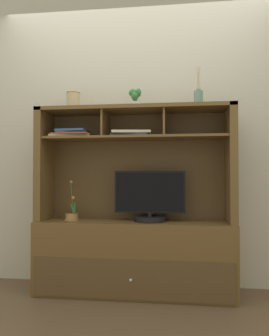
{
  "coord_description": "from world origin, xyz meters",
  "views": [
    {
      "loc": [
        0.35,
        -2.75,
        0.97
      ],
      "look_at": [
        0.0,
        0.0,
        1.03
      ],
      "focal_mm": 35.77,
      "sensor_mm": 36.0,
      "label": 1
    }
  ],
  "objects_px": {
    "tv_monitor": "(150,200)",
    "magazine_stack_left": "(72,134)",
    "potted_orchid": "(72,215)",
    "ceramic_vase": "(73,100)",
    "potted_succulent": "(135,99)",
    "diffuser_bottle": "(198,98)",
    "media_console": "(135,237)",
    "magazine_stack_centre": "(131,134)"
  },
  "relations": [
    {
      "from": "tv_monitor",
      "to": "magazine_stack_left",
      "type": "height_order",
      "value": "magazine_stack_left"
    },
    {
      "from": "potted_orchid",
      "to": "ceramic_vase",
      "type": "relative_size",
      "value": 2.2
    },
    {
      "from": "ceramic_vase",
      "to": "potted_succulent",
      "type": "bearing_deg",
      "value": 3.79
    },
    {
      "from": "potted_orchid",
      "to": "diffuser_bottle",
      "type": "distance_m",
      "value": 1.43
    },
    {
      "from": "diffuser_bottle",
      "to": "potted_succulent",
      "type": "distance_m",
      "value": 0.52
    },
    {
      "from": "diffuser_bottle",
      "to": "tv_monitor",
      "type": "bearing_deg",
      "value": -176.81
    },
    {
      "from": "media_console",
      "to": "magazine_stack_centre",
      "type": "relative_size",
      "value": 4.87
    },
    {
      "from": "tv_monitor",
      "to": "potted_succulent",
      "type": "height_order",
      "value": "potted_succulent"
    },
    {
      "from": "potted_orchid",
      "to": "tv_monitor",
      "type": "bearing_deg",
      "value": 0.33
    },
    {
      "from": "magazine_stack_left",
      "to": "magazine_stack_centre",
      "type": "xyz_separation_m",
      "value": [
        0.5,
        -0.01,
        -0.01
      ]
    },
    {
      "from": "media_console",
      "to": "magazine_stack_left",
      "type": "relative_size",
      "value": 4.51
    },
    {
      "from": "tv_monitor",
      "to": "media_console",
      "type": "bearing_deg",
      "value": 169.85
    },
    {
      "from": "potted_succulent",
      "to": "ceramic_vase",
      "type": "xyz_separation_m",
      "value": [
        -0.53,
        -0.03,
        -0.0
      ]
    },
    {
      "from": "magazine_stack_left",
      "to": "tv_monitor",
      "type": "bearing_deg",
      "value": 2.05
    },
    {
      "from": "tv_monitor",
      "to": "potted_orchid",
      "type": "relative_size",
      "value": 1.73
    },
    {
      "from": "tv_monitor",
      "to": "potted_orchid",
      "type": "distance_m",
      "value": 0.67
    },
    {
      "from": "magazine_stack_centre",
      "to": "diffuser_bottle",
      "type": "xyz_separation_m",
      "value": [
        0.55,
        0.06,
        0.29
      ]
    },
    {
      "from": "magazine_stack_centre",
      "to": "ceramic_vase",
      "type": "xyz_separation_m",
      "value": [
        -0.5,
        0.05,
        0.3
      ]
    },
    {
      "from": "media_console",
      "to": "potted_succulent",
      "type": "relative_size",
      "value": 9.47
    },
    {
      "from": "potted_succulent",
      "to": "ceramic_vase",
      "type": "bearing_deg",
      "value": -176.21
    },
    {
      "from": "magazine_stack_left",
      "to": "diffuser_bottle",
      "type": "distance_m",
      "value": 1.09
    },
    {
      "from": "diffuser_bottle",
      "to": "magazine_stack_left",
      "type": "bearing_deg",
      "value": -177.52
    },
    {
      "from": "diffuser_bottle",
      "to": "magazine_stack_centre",
      "type": "bearing_deg",
      "value": -174.05
    },
    {
      "from": "potted_orchid",
      "to": "diffuser_bottle",
      "type": "relative_size",
      "value": 1.02
    },
    {
      "from": "magazine_stack_centre",
      "to": "potted_succulent",
      "type": "bearing_deg",
      "value": 72.54
    },
    {
      "from": "potted_succulent",
      "to": "diffuser_bottle",
      "type": "bearing_deg",
      "value": -2.51
    },
    {
      "from": "magazine_stack_left",
      "to": "potted_orchid",
      "type": "bearing_deg",
      "value": 109.28
    },
    {
      "from": "diffuser_bottle",
      "to": "ceramic_vase",
      "type": "relative_size",
      "value": 2.15
    },
    {
      "from": "potted_succulent",
      "to": "potted_orchid",
      "type": "bearing_deg",
      "value": -174.74
    },
    {
      "from": "media_console",
      "to": "potted_orchid",
      "type": "height_order",
      "value": "media_console"
    },
    {
      "from": "magazine_stack_left",
      "to": "potted_succulent",
      "type": "bearing_deg",
      "value": 7.44
    },
    {
      "from": "tv_monitor",
      "to": "potted_succulent",
      "type": "relative_size",
      "value": 3.39
    },
    {
      "from": "magazine_stack_centre",
      "to": "ceramic_vase",
      "type": "height_order",
      "value": "ceramic_vase"
    },
    {
      "from": "media_console",
      "to": "magazine_stack_left",
      "type": "bearing_deg",
      "value": -174.94
    },
    {
      "from": "media_console",
      "to": "ceramic_vase",
      "type": "xyz_separation_m",
      "value": [
        -0.53,
        -0.01,
        1.15
      ]
    },
    {
      "from": "potted_succulent",
      "to": "ceramic_vase",
      "type": "height_order",
      "value": "potted_succulent"
    },
    {
      "from": "potted_orchid",
      "to": "potted_succulent",
      "type": "bearing_deg",
      "value": 5.26
    },
    {
      "from": "media_console",
      "to": "ceramic_vase",
      "type": "relative_size",
      "value": 10.62
    },
    {
      "from": "magazine_stack_left",
      "to": "diffuser_bottle",
      "type": "height_order",
      "value": "diffuser_bottle"
    },
    {
      "from": "potted_orchid",
      "to": "ceramic_vase",
      "type": "distance_m",
      "value": 0.98
    },
    {
      "from": "ceramic_vase",
      "to": "tv_monitor",
      "type": "bearing_deg",
      "value": -0.89
    },
    {
      "from": "magazine_stack_left",
      "to": "potted_succulent",
      "type": "relative_size",
      "value": 2.1
    }
  ]
}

